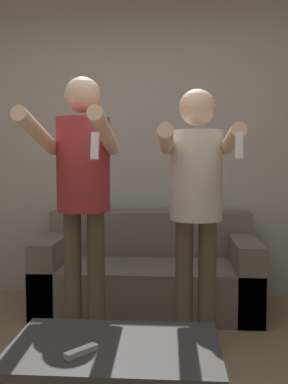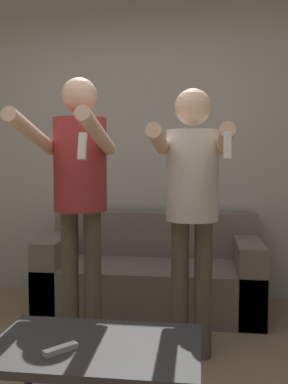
{
  "view_description": "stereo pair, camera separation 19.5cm",
  "coord_description": "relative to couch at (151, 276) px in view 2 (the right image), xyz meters",
  "views": [
    {
      "loc": [
        0.37,
        -1.95,
        1.23
      ],
      "look_at": [
        0.16,
        1.19,
        0.99
      ],
      "focal_mm": 42.0,
      "sensor_mm": 36.0,
      "label": 1
    },
    {
      "loc": [
        0.57,
        -1.93,
        1.23
      ],
      "look_at": [
        0.16,
        1.19,
        0.99
      ],
      "focal_mm": 42.0,
      "sensor_mm": 36.0,
      "label": 2
    }
  ],
  "objects": [
    {
      "name": "coffee_table",
      "position": [
        -0.03,
        -1.75,
        0.13
      ],
      "size": [
        0.89,
        0.57,
        0.44
      ],
      "color": "#2D2D2D",
      "rests_on": "ground_plane"
    },
    {
      "name": "wall_back",
      "position": [
        -0.16,
        0.42,
        1.09
      ],
      "size": [
        6.4,
        0.06,
        2.7
      ],
      "color": "#B7B2A8",
      "rests_on": "ground_plane"
    },
    {
      "name": "remote_on_table",
      "position": [
        -0.16,
        -1.85,
        0.19
      ],
      "size": [
        0.13,
        0.14,
        0.02
      ],
      "color": "white",
      "rests_on": "coffee_table"
    },
    {
      "name": "person_standing_left",
      "position": [
        -0.35,
        -0.87,
        0.82
      ],
      "size": [
        0.45,
        0.81,
        1.72
      ],
      "color": "brown",
      "rests_on": "ground_plane"
    },
    {
      "name": "couch",
      "position": [
        0.0,
        0.0,
        0.0
      ],
      "size": [
        1.73,
        0.78,
        0.76
      ],
      "color": "slate",
      "rests_on": "ground_plane"
    },
    {
      "name": "person_standing_right",
      "position": [
        0.35,
        -0.87,
        0.76
      ],
      "size": [
        0.44,
        0.71,
        1.64
      ],
      "color": "brown",
      "rests_on": "ground_plane"
    }
  ]
}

